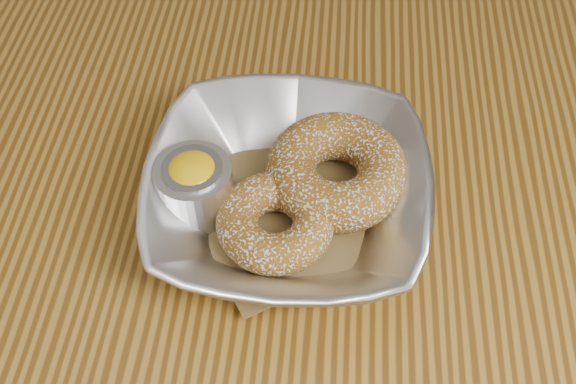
# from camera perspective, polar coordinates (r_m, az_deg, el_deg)

# --- Properties ---
(table) EXTENTS (1.20, 0.80, 0.75)m
(table) POSITION_cam_1_polar(r_m,az_deg,el_deg) (0.59, 3.44, -14.13)
(table) COLOR brown
(table) RESTS_ON ground_plane
(serving_bowl) EXTENTS (0.22, 0.22, 0.05)m
(serving_bowl) POSITION_cam_1_polar(r_m,az_deg,el_deg) (0.52, -0.00, -0.21)
(serving_bowl) COLOR silver
(serving_bowl) RESTS_ON table
(parchment) EXTENTS (0.20, 0.20, 0.00)m
(parchment) POSITION_cam_1_polar(r_m,az_deg,el_deg) (0.54, -0.00, -1.37)
(parchment) COLOR brown
(parchment) RESTS_ON table
(donut_back) EXTENTS (0.15, 0.15, 0.04)m
(donut_back) POSITION_cam_1_polar(r_m,az_deg,el_deg) (0.53, 4.12, 1.83)
(donut_back) COLOR brown
(donut_back) RESTS_ON parchment
(donut_front) EXTENTS (0.12, 0.12, 0.03)m
(donut_front) POSITION_cam_1_polar(r_m,az_deg,el_deg) (0.51, -1.09, -2.54)
(donut_front) COLOR brown
(donut_front) RESTS_ON parchment
(ramekin) EXTENTS (0.06, 0.06, 0.05)m
(ramekin) POSITION_cam_1_polar(r_m,az_deg,el_deg) (0.52, -7.89, 0.56)
(ramekin) COLOR silver
(ramekin) RESTS_ON table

